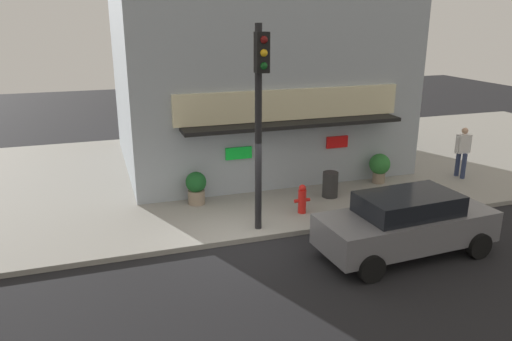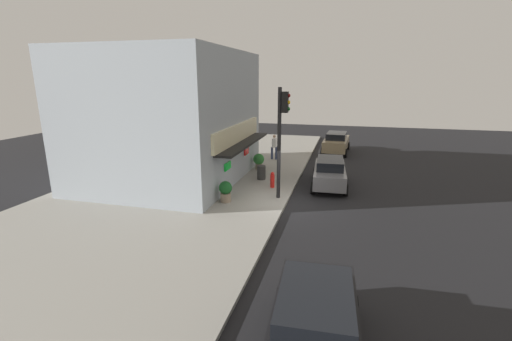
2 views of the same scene
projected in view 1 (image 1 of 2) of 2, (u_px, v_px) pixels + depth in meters
name	position (u px, v px, depth m)	size (l,w,h in m)	color
ground_plane	(244.00, 244.00, 12.72)	(59.97, 59.97, 0.00)	black
sidewalk	(196.00, 174.00, 18.13)	(39.98, 12.01, 0.14)	gray
corner_building	(251.00, 67.00, 18.90)	(9.83, 8.80, 7.17)	#9EA8B2
traffic_light	(260.00, 103.00, 12.20)	(0.32, 0.58, 5.31)	black
fire_hydrant	(302.00, 199.00, 14.22)	(0.48, 0.24, 0.86)	red
trash_can	(330.00, 185.00, 15.50)	(0.49, 0.49, 0.81)	#2D2D2D
pedestrian	(463.00, 150.00, 17.22)	(0.63, 0.48, 1.79)	navy
potted_plant_by_doorway	(380.00, 166.00, 16.77)	(0.71, 0.71, 1.02)	gray
potted_plant_by_window	(196.00, 187.00, 14.88)	(0.63, 0.63, 1.01)	gray
parked_car_grey	(406.00, 223.00, 11.94)	(4.46, 2.08, 1.56)	slate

